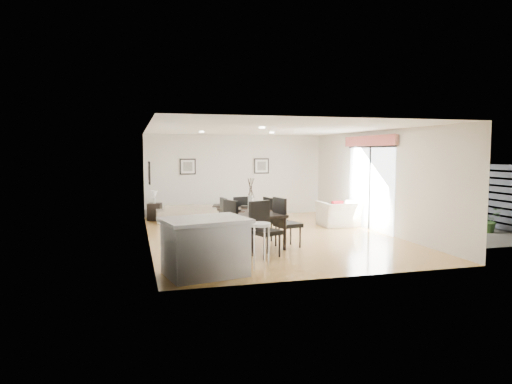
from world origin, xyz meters
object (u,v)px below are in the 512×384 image
object	(u,v)px
side_table	(155,212)
dining_chair_efar	(272,216)
coffee_table	(230,211)
armchair	(339,214)
dining_chair_head	(263,225)
sofa	(187,213)
bar_stool	(259,230)
dining_chair_enear	(284,220)
dining_chair_foot	(240,214)
dining_table	(251,215)
dining_chair_wnear	(226,223)
kitchen_island	(205,246)
dining_chair_wfar	(219,218)

from	to	relation	value
side_table	dining_chair_efar	bearing A→B (deg)	-56.99
dining_chair_efar	coffee_table	distance (m)	3.89
armchair	dining_chair_head	world-z (taller)	dining_chair_head
armchair	sofa	bearing A→B (deg)	-27.22
sofa	dining_chair_head	bearing A→B (deg)	100.74
dining_chair_head	bar_stool	distance (m)	1.20
coffee_table	dining_chair_enear	bearing A→B (deg)	-71.81
dining_chair_enear	dining_chair_efar	bearing A→B (deg)	-12.62
dining_chair_foot	coffee_table	xyz separation A→B (m)	(0.39, 3.17, -0.35)
bar_stool	sofa	bearing A→B (deg)	95.22
bar_stool	dining_chair_efar	bearing A→B (deg)	68.45
dining_table	dining_chair_wnear	world-z (taller)	dining_chair_wnear
coffee_table	kitchen_island	size ratio (longest dim) A/B	0.66
dining_table	side_table	xyz separation A→B (m)	(-1.95, 4.46, -0.43)
dining_chair_wnear	dining_chair_wfar	world-z (taller)	dining_chair_wnear
dining_chair_efar	coffee_table	size ratio (longest dim) A/B	0.98
sofa	dining_chair_efar	world-z (taller)	dining_chair_efar
sofa	coffee_table	world-z (taller)	sofa
dining_chair_efar	dining_chair_foot	world-z (taller)	dining_chair_efar
side_table	dining_chair_foot	bearing A→B (deg)	-59.26
sofa	bar_stool	distance (m)	6.24
coffee_table	kitchen_island	distance (m)	6.85
dining_chair_head	kitchen_island	world-z (taller)	dining_chair_head
dining_chair_wnear	bar_stool	distance (m)	1.87
dining_chair_wnear	dining_chair_efar	xyz separation A→B (m)	(1.31, 0.88, -0.03)
dining_chair_wfar	dining_chair_efar	distance (m)	1.30
dining_table	dining_chair_wnear	xyz separation A→B (m)	(-0.65, -0.43, -0.09)
dining_chair_enear	side_table	bearing A→B (deg)	15.44
dining_table	dining_chair_wfar	distance (m)	0.81
dining_chair_wnear	side_table	world-z (taller)	dining_chair_wnear
coffee_table	dining_table	bearing A→B (deg)	-80.05
dining_chair_head	dining_chair_efar	bearing A→B (deg)	44.84
dining_table	dining_chair_wfar	size ratio (longest dim) A/B	1.91
armchair	coffee_table	world-z (taller)	armchair
sofa	dining_chair_head	world-z (taller)	dining_chair_head
sofa	dining_chair_enear	distance (m)	4.71
dining_chair_enear	coffee_table	distance (m)	4.83
dining_table	dining_chair_head	bearing A→B (deg)	-103.16
dining_table	coffee_table	bearing A→B (deg)	73.19
dining_chair_wfar	kitchen_island	bearing A→B (deg)	-19.26
dining_table	dining_chair_efar	size ratio (longest dim) A/B	1.93
dining_chair_head	coffee_table	distance (m)	5.50
sofa	coffee_table	distance (m)	1.46
coffee_table	dining_chair_foot	bearing A→B (deg)	-81.68
sofa	dining_chair_enear	size ratio (longest dim) A/B	1.66
sofa	dining_chair_enear	xyz separation A→B (m)	(1.64, -4.41, 0.36)
dining_chair_wfar	dining_chair_enear	size ratio (longest dim) A/B	0.93
dining_table	dining_chair_head	xyz separation A→B (m)	(-0.04, -1.15, -0.07)
bar_stool	dining_chair_foot	bearing A→B (deg)	82.60
dining_table	armchair	bearing A→B (deg)	19.52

